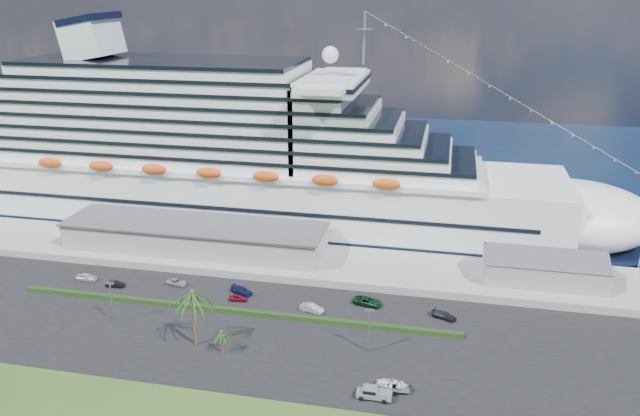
% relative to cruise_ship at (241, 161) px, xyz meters
% --- Properties ---
extents(ground, '(420.00, 420.00, 0.00)m').
position_rel_cruise_ship_xyz_m(ground, '(21.53, -64.00, -16.69)').
color(ground, '#2D501A').
rests_on(ground, ground).
extents(asphalt_lot, '(140.00, 38.00, 0.12)m').
position_rel_cruise_ship_xyz_m(asphalt_lot, '(21.53, -53.00, -16.63)').
color(asphalt_lot, black).
rests_on(asphalt_lot, ground).
extents(wharf, '(240.00, 20.00, 1.80)m').
position_rel_cruise_ship_xyz_m(wharf, '(21.53, -24.00, -15.79)').
color(wharf, gray).
rests_on(wharf, ground).
extents(water, '(420.00, 160.00, 0.02)m').
position_rel_cruise_ship_xyz_m(water, '(21.53, 66.00, -16.68)').
color(water, black).
rests_on(water, ground).
extents(cruise_ship, '(191.00, 38.00, 54.00)m').
position_rel_cruise_ship_xyz_m(cruise_ship, '(0.00, 0.00, 0.00)').
color(cruise_ship, silver).
rests_on(cruise_ship, ground).
extents(terminal_building, '(61.00, 15.00, 6.30)m').
position_rel_cruise_ship_xyz_m(terminal_building, '(-3.47, -24.00, -11.68)').
color(terminal_building, gray).
rests_on(terminal_building, wharf).
extents(port_shed, '(24.00, 12.31, 7.37)m').
position_rel_cruise_ship_xyz_m(port_shed, '(73.53, -24.00, -12.30)').
color(port_shed, gray).
rests_on(port_shed, wharf).
extents(flagpole, '(1.08, 0.16, 12.00)m').
position_rel_cruise_ship_xyz_m(flagpole, '(91.57, -24.00, -8.43)').
color(flagpole, silver).
rests_on(flagpole, wharf).
extents(hedge, '(88.00, 1.10, 0.90)m').
position_rel_cruise_ship_xyz_m(hedge, '(13.53, -48.00, -16.12)').
color(hedge, black).
rests_on(hedge, asphalt_lot).
extents(lamp_post_left, '(1.60, 0.35, 8.27)m').
position_rel_cruise_ship_xyz_m(lamp_post_left, '(-6.47, -56.00, -11.35)').
color(lamp_post_left, gray).
rests_on(lamp_post_left, asphalt_lot).
extents(lamp_post_right, '(1.60, 0.35, 8.27)m').
position_rel_cruise_ship_xyz_m(lamp_post_right, '(41.53, -56.00, -11.35)').
color(lamp_post_right, gray).
rests_on(lamp_post_right, asphalt_lot).
extents(palm_tall, '(8.82, 8.82, 11.13)m').
position_rel_cruise_ship_xyz_m(palm_tall, '(11.53, -60.00, -7.49)').
color(palm_tall, '#47301E').
rests_on(palm_tall, ground).
extents(palm_short, '(3.53, 3.53, 4.56)m').
position_rel_cruise_ship_xyz_m(palm_short, '(17.03, -61.50, -13.03)').
color(palm_short, '#47301E').
rests_on(palm_short, ground).
extents(parked_car_0, '(4.49, 1.85, 1.52)m').
position_rel_cruise_ship_xyz_m(parked_car_0, '(-21.16, -41.28, -15.81)').
color(parked_car_0, silver).
rests_on(parked_car_0, asphalt_lot).
extents(parked_car_1, '(4.08, 1.79, 1.30)m').
position_rel_cruise_ship_xyz_m(parked_car_1, '(-13.57, -42.82, -15.92)').
color(parked_car_1, black).
rests_on(parked_car_1, asphalt_lot).
extents(parked_car_2, '(4.89, 2.92, 1.27)m').
position_rel_cruise_ship_xyz_m(parked_car_2, '(-1.52, -39.28, -15.94)').
color(parked_car_2, '#97999F').
rests_on(parked_car_2, asphalt_lot).
extents(parked_car_3, '(5.26, 3.73, 1.41)m').
position_rel_cruise_ship_xyz_m(parked_car_3, '(13.18, -40.16, -15.87)').
color(parked_car_3, '#141345').
rests_on(parked_car_3, asphalt_lot).
extents(parked_car_4, '(3.81, 1.78, 1.26)m').
position_rel_cruise_ship_xyz_m(parked_car_4, '(13.53, -43.19, -15.94)').
color(parked_car_4, maroon).
rests_on(parked_car_4, asphalt_lot).
extents(parked_car_5, '(4.95, 2.84, 1.54)m').
position_rel_cruise_ship_xyz_m(parked_car_5, '(28.83, -44.43, -15.80)').
color(parked_car_5, '#A5A6AC').
rests_on(parked_car_5, asphalt_lot).
extents(parked_car_6, '(6.14, 3.89, 1.58)m').
position_rel_cruise_ship_xyz_m(parked_car_6, '(39.04, -39.54, -15.78)').
color(parked_car_6, black).
rests_on(parked_car_6, asphalt_lot).
extents(parked_car_7, '(5.05, 3.42, 1.36)m').
position_rel_cruise_ship_xyz_m(parked_car_7, '(53.97, -41.77, -15.90)').
color(parked_car_7, black).
rests_on(parked_car_7, asphalt_lot).
extents(pickup_truck, '(5.41, 2.17, 1.91)m').
position_rel_cruise_ship_xyz_m(pickup_truck, '(44.03, -68.63, -15.53)').
color(pickup_truck, black).
rests_on(pickup_truck, asphalt_lot).
extents(boat_trailer, '(6.46, 4.41, 1.83)m').
position_rel_cruise_ship_xyz_m(boat_trailer, '(46.79, -66.28, -15.36)').
color(boat_trailer, gray).
rests_on(boat_trailer, asphalt_lot).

